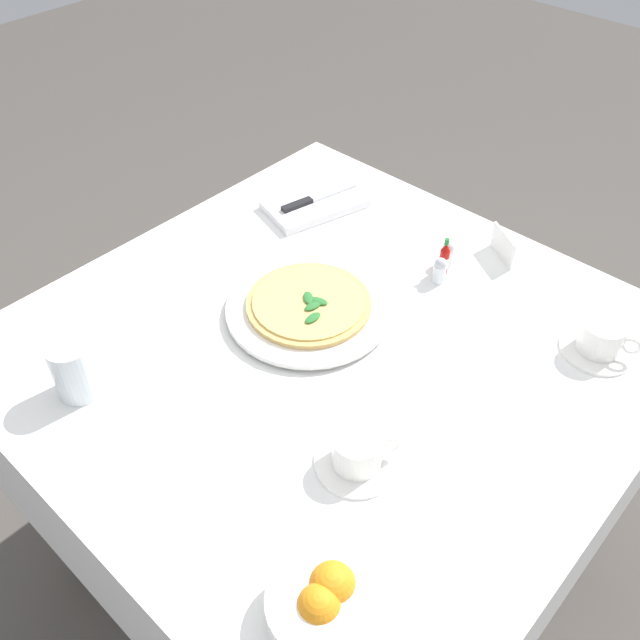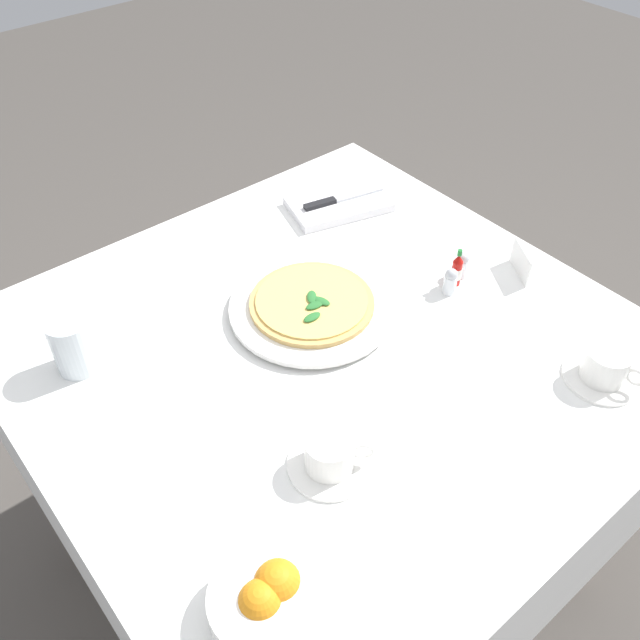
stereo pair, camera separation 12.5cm
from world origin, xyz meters
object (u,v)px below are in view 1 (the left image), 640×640
coffee_cup_right_edge (358,452)px  pepper_shaker (440,271)px  pizza_plate (309,308)px  citrus_bowl (325,603)px  pizza (309,303)px  dinner_knife (316,198)px  water_glass_left_edge (76,372)px  coffee_cup_far_left (601,339)px  salt_shaker (448,254)px  menu_card (503,246)px  napkin_folded (315,204)px  hot_sauce_bottle (444,259)px

coffee_cup_right_edge → pepper_shaker: size_ratio=2.31×
pizza_plate → citrus_bowl: citrus_bowl is taller
pizza → coffee_cup_right_edge: 0.35m
coffee_cup_right_edge → citrus_bowl: 0.23m
coffee_cup_right_edge → dinner_knife: size_ratio=0.67×
coffee_cup_right_edge → water_glass_left_edge: 0.48m
pizza → coffee_cup_far_left: bearing=-58.4°
salt_shaker → water_glass_left_edge: bearing=160.0°
water_glass_left_edge → pepper_shaker: 0.70m
water_glass_left_edge → salt_shaker: 0.74m
pizza → pepper_shaker: size_ratio=4.17×
menu_card → coffee_cup_far_left: bearing=8.0°
coffee_cup_far_left → menu_card: 0.30m
pepper_shaker → napkin_folded: bearing=86.0°
coffee_cup_far_left → coffee_cup_right_edge: bearing=161.5°
pizza_plate → pepper_shaker: bearing=-27.3°
citrus_bowl → water_glass_left_edge: bearing=89.8°
water_glass_left_edge → coffee_cup_far_left: bearing=-41.5°
citrus_bowl → salt_shaker: (0.70, 0.30, -0.00)m
pizza → menu_card: (0.39, -0.17, 0.01)m
napkin_folded → menu_card: bearing=-57.1°
citrus_bowl → coffee_cup_far_left: bearing=-3.4°
pizza → menu_card: bearing=-24.0°
water_glass_left_edge → napkin_folded: size_ratio=0.43×
coffee_cup_far_left → pizza_plate: bearing=121.6°
pizza → napkin_folded: size_ratio=0.95×
dinner_knife → hot_sauce_bottle: 0.35m
hot_sauce_bottle → menu_card: 0.14m
coffee_cup_far_left → salt_shaker: bearing=86.0°
pizza_plate → hot_sauce_bottle: size_ratio=3.76×
coffee_cup_right_edge → menu_card: 0.60m
water_glass_left_edge → hot_sauce_bottle: 0.72m
napkin_folded → pepper_shaker: bearing=-78.2°
water_glass_left_edge → salt_shaker: (0.70, -0.25, -0.02)m
water_glass_left_edge → napkin_folded: 0.67m
coffee_cup_far_left → dinner_knife: coffee_cup_far_left is taller
citrus_bowl → menu_card: (0.79, 0.23, 0.00)m
water_glass_left_edge → menu_card: water_glass_left_edge is taller
coffee_cup_far_left → hot_sauce_bottle: (-0.00, 0.33, 0.00)m
pepper_shaker → menu_card: 0.16m
pizza → pizza_plate: bearing=69.2°
citrus_bowl → pizza: bearing=45.4°
salt_shaker → pepper_shaker: 0.06m
dinner_knife → salt_shaker: bearing=-72.4°
coffee_cup_right_edge → menu_card: (0.59, 0.11, 0.00)m
dinner_knife → hot_sauce_bottle: size_ratio=2.34×
water_glass_left_edge → napkin_folded: (0.67, 0.08, -0.04)m
coffee_cup_far_left → salt_shaker: (0.02, 0.34, -0.00)m
coffee_cup_right_edge → pizza: bearing=55.4°
pizza → hot_sauce_bottle: (0.27, -0.11, 0.01)m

